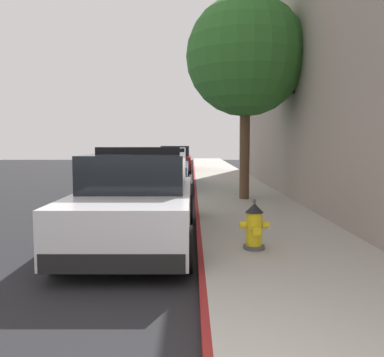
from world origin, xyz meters
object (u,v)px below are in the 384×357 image
police_cruiser (138,200)px  fire_hydrant (255,226)px  street_tree (246,57)px  parked_car_silver_ahead (164,170)px  parked_car_dark_far (176,159)px

police_cruiser → fire_hydrant: police_cruiser is taller
police_cruiser → street_tree: (2.46, 4.52, 3.41)m
parked_car_silver_ahead → street_tree: size_ratio=0.85×
police_cruiser → parked_car_silver_ahead: bearing=90.9°
police_cruiser → street_tree: 6.17m
parked_car_dark_far → street_tree: (2.50, -13.14, 3.42)m
parked_car_silver_ahead → fire_hydrant: bearing=-77.9°
parked_car_silver_ahead → fire_hydrant: parked_car_silver_ahead is taller
fire_hydrant → street_tree: 6.73m
parked_car_silver_ahead → fire_hydrant: size_ratio=6.37×
parked_car_silver_ahead → parked_car_dark_far: same height
police_cruiser → fire_hydrant: bearing=-30.3°
police_cruiser → fire_hydrant: (1.90, -1.11, -0.24)m
parked_car_silver_ahead → street_tree: (2.59, -3.78, 3.42)m
parked_car_silver_ahead → parked_car_dark_far: bearing=89.5°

